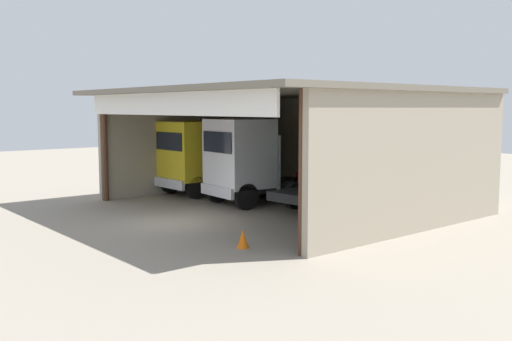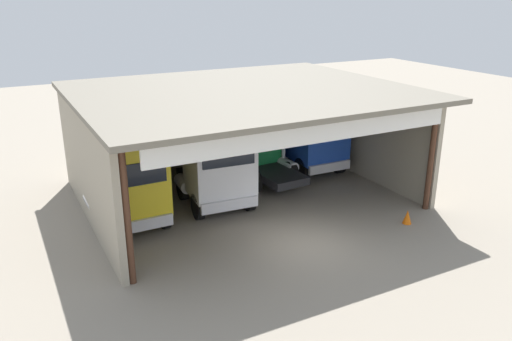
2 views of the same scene
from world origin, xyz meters
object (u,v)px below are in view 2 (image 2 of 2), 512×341
object	(u,v)px
oil_drum	(145,170)
tool_cart	(262,152)
truck_yellow_left_bay	(127,182)
truck_blue_center_right_bay	(313,136)
truck_green_center_left_bay	(255,145)
traffic_cone	(407,217)
truck_white_yard_outside	(217,166)

from	to	relation	value
oil_drum	tool_cart	bearing A→B (deg)	-2.73
truck_yellow_left_bay	truck_blue_center_right_bay	bearing A→B (deg)	-168.41
truck_green_center_left_bay	traffic_cone	distance (m)	8.18
truck_white_yard_outside	oil_drum	world-z (taller)	truck_white_yard_outside
oil_drum	tool_cart	distance (m)	6.39
truck_yellow_left_bay	oil_drum	bearing A→B (deg)	-112.83
truck_white_yard_outside	oil_drum	xyz separation A→B (m)	(-1.68, 5.03, -1.47)
truck_green_center_left_bay	truck_blue_center_right_bay	distance (m)	3.07
truck_yellow_left_bay	tool_cart	xyz separation A→B (m)	(8.47, 4.76, -1.35)
tool_cart	truck_yellow_left_bay	bearing A→B (deg)	-150.66
truck_yellow_left_bay	truck_white_yard_outside	distance (m)	3.77
truck_white_yard_outside	truck_blue_center_right_bay	distance (m)	6.48
traffic_cone	oil_drum	bearing A→B (deg)	127.90
tool_cart	oil_drum	bearing A→B (deg)	177.27
truck_white_yard_outside	truck_blue_center_right_bay	xyz separation A→B (m)	(6.14, 2.08, -0.01)
truck_yellow_left_bay	oil_drum	world-z (taller)	truck_yellow_left_bay
truck_blue_center_right_bay	oil_drum	bearing A→B (deg)	-19.71
truck_blue_center_right_bay	traffic_cone	distance (m)	7.17
truck_yellow_left_bay	truck_green_center_left_bay	distance (m)	7.37
oil_drum	truck_white_yard_outside	bearing A→B (deg)	-71.56
truck_white_yard_outside	traffic_cone	bearing A→B (deg)	145.24
truck_blue_center_right_bay	tool_cart	bearing A→B (deg)	-60.67
oil_drum	traffic_cone	bearing A→B (deg)	-52.10
truck_white_yard_outside	truck_blue_center_right_bay	size ratio (longest dim) A/B	0.94
traffic_cone	truck_green_center_left_bay	bearing A→B (deg)	111.45
truck_green_center_left_bay	traffic_cone	bearing A→B (deg)	-72.26
traffic_cone	truck_white_yard_outside	bearing A→B (deg)	140.99
truck_yellow_left_bay	oil_drum	distance (m)	5.66
oil_drum	truck_green_center_left_bay	bearing A→B (deg)	-27.03
truck_yellow_left_bay	truck_white_yard_outside	bearing A→B (deg)	-179.88
truck_green_center_left_bay	oil_drum	distance (m)	5.53
truck_blue_center_right_bay	oil_drum	world-z (taller)	truck_blue_center_right_bay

